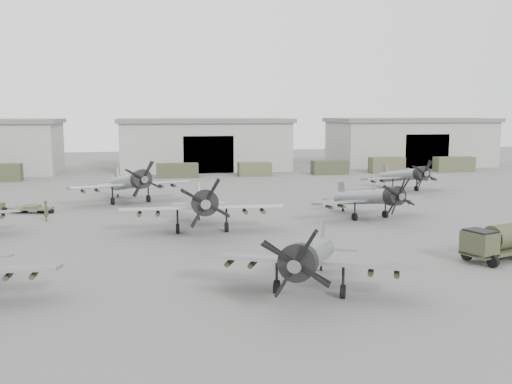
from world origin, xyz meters
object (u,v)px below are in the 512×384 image
aircraft_mid_2 (371,197)px  fuel_tanker (503,239)px  tug_trailer (8,208)px  ground_crew (46,210)px  aircraft_mid_1 (202,204)px  aircraft_far_1 (406,175)px  aircraft_far_0 (131,182)px  aircraft_near_1 (309,257)px

aircraft_mid_2 → fuel_tanker: (2.99, -15.39, -0.65)m
tug_trailer → ground_crew: ground_crew is taller
aircraft_mid_1 → aircraft_far_1: 33.34m
aircraft_far_0 → aircraft_mid_2: bearing=-49.0°
aircraft_far_0 → fuel_tanker: size_ratio=1.97×
fuel_tanker → ground_crew: size_ratio=3.43×
aircraft_mid_2 → ground_crew: size_ratio=5.85×
aircraft_far_0 → aircraft_far_1: bearing=-12.3°
aircraft_far_1 → ground_crew: 42.06m
aircraft_far_0 → ground_crew: aircraft_far_0 is taller
aircraft_near_1 → aircraft_mid_1: bearing=128.0°
aircraft_near_1 → tug_trailer: bearing=150.6°
aircraft_mid_2 → fuel_tanker: 15.69m
aircraft_near_1 → aircraft_mid_2: size_ratio=1.03×
tug_trailer → ground_crew: (4.39, -5.14, 0.45)m
aircraft_near_1 → aircraft_mid_2: bearing=84.6°
tug_trailer → fuel_tanker: bearing=-20.1°
aircraft_mid_2 → tug_trailer: aircraft_mid_2 is taller
aircraft_near_1 → ground_crew: 30.53m
aircraft_near_1 → aircraft_mid_2: 23.44m
fuel_tanker → ground_crew: 38.02m
aircraft_near_1 → aircraft_far_1: (23.09, 36.64, -0.12)m
aircraft_near_1 → tug_trailer: aircraft_near_1 is taller
aircraft_mid_1 → aircraft_mid_2: (15.84, 3.02, -0.37)m
aircraft_far_0 → aircraft_far_1: 33.25m
ground_crew → aircraft_far_1: bearing=-87.4°
aircraft_far_1 → ground_crew: bearing=-170.7°
ground_crew → fuel_tanker: bearing=-135.5°
aircraft_mid_2 → aircraft_far_0: size_ratio=0.87×
fuel_tanker → aircraft_near_1: bearing=-180.0°
aircraft_far_0 → ground_crew: size_ratio=6.76×
aircraft_mid_1 → aircraft_far_0: (-6.04, 16.56, -0.04)m
aircraft_near_1 → aircraft_far_1: 43.30m
aircraft_mid_1 → fuel_tanker: bearing=-30.7°
aircraft_far_1 → fuel_tanker: aircraft_far_1 is taller
aircraft_near_1 → ground_crew: bearing=149.6°
aircraft_far_0 → aircraft_far_1: size_ratio=1.15×
aircraft_near_1 → aircraft_mid_1: aircraft_mid_1 is taller
aircraft_mid_2 → ground_crew: aircraft_mid_2 is taller
aircraft_mid_1 → aircraft_mid_2: 16.13m
aircraft_far_1 → ground_crew: (-40.43, -11.55, -1.08)m
aircraft_mid_1 → aircraft_far_0: bearing=112.6°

